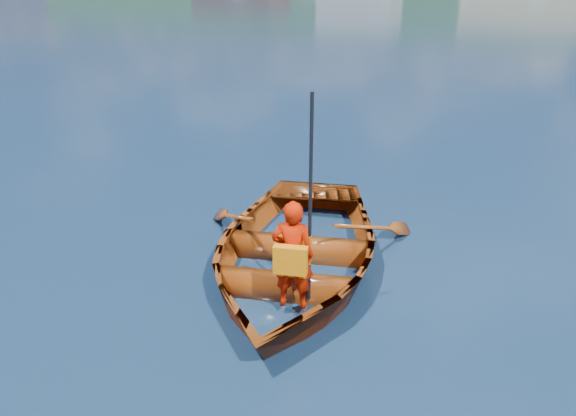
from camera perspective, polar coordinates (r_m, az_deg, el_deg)
The scene contains 3 objects.
ground at distance 7.32m, azimuth 5.57°, elevation -4.13°, with size 600.00×600.00×0.00m.
rowboat at distance 6.69m, azimuth 0.54°, elevation -4.29°, with size 3.72×4.57×0.83m.
child_paddler at distance 5.68m, azimuth 0.50°, elevation -4.75°, with size 0.49×0.41×2.22m.
Camera 1 is at (1.95, -6.19, 3.40)m, focal length 35.00 mm.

